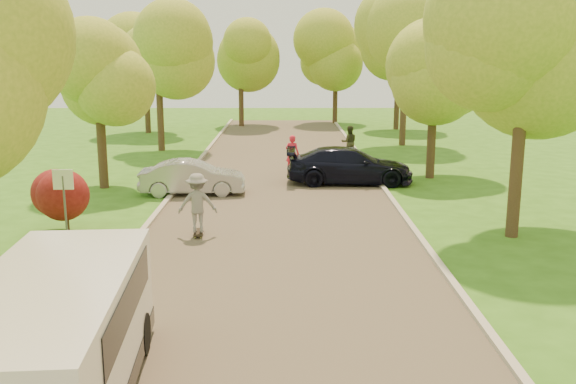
{
  "coord_description": "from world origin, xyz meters",
  "views": [
    {
      "loc": [
        0.19,
        -12.97,
        5.23
      ],
      "look_at": [
        0.28,
        5.15,
        1.3
      ],
      "focal_mm": 40.0,
      "sensor_mm": 36.0,
      "label": 1
    }
  ],
  "objects_px": {
    "silver_sedan": "(193,177)",
    "person_olive": "(349,142)",
    "person_striped": "(292,154)",
    "skateboarder": "(197,203)",
    "dark_sedan": "(349,166)",
    "longboard": "(198,232)",
    "street_sign": "(64,192)",
    "minivan": "(54,342)"
  },
  "relations": [
    {
      "from": "longboard",
      "to": "person_olive",
      "type": "distance_m",
      "value": 15.27
    },
    {
      "from": "silver_sedan",
      "to": "dark_sedan",
      "type": "height_order",
      "value": "dark_sedan"
    },
    {
      "from": "skateboarder",
      "to": "person_olive",
      "type": "bearing_deg",
      "value": -117.34
    },
    {
      "from": "minivan",
      "to": "person_striped",
      "type": "height_order",
      "value": "minivan"
    },
    {
      "from": "silver_sedan",
      "to": "street_sign",
      "type": "bearing_deg",
      "value": 156.57
    },
    {
      "from": "dark_sedan",
      "to": "longboard",
      "type": "bearing_deg",
      "value": 147.47
    },
    {
      "from": "minivan",
      "to": "dark_sedan",
      "type": "xyz_separation_m",
      "value": [
        6.02,
        17.05,
        -0.34
      ]
    },
    {
      "from": "longboard",
      "to": "person_striped",
      "type": "xyz_separation_m",
      "value": [
        2.87,
        10.07,
        0.75
      ]
    },
    {
      "from": "skateboarder",
      "to": "person_striped",
      "type": "bearing_deg",
      "value": -110.93
    },
    {
      "from": "person_olive",
      "to": "person_striped",
      "type": "bearing_deg",
      "value": 51.77
    },
    {
      "from": "skateboarder",
      "to": "person_striped",
      "type": "relative_size",
      "value": 1.03
    },
    {
      "from": "street_sign",
      "to": "silver_sedan",
      "type": "relative_size",
      "value": 0.55
    },
    {
      "from": "street_sign",
      "to": "person_striped",
      "type": "distance_m",
      "value": 12.87
    },
    {
      "from": "dark_sedan",
      "to": "silver_sedan",
      "type": "bearing_deg",
      "value": 109.88
    },
    {
      "from": "minivan",
      "to": "dark_sedan",
      "type": "height_order",
      "value": "minivan"
    },
    {
      "from": "street_sign",
      "to": "dark_sedan",
      "type": "xyz_separation_m",
      "value": [
        8.62,
        8.8,
        -0.82
      ]
    },
    {
      "from": "minivan",
      "to": "person_striped",
      "type": "distance_m",
      "value": 19.79
    },
    {
      "from": "street_sign",
      "to": "skateboarder",
      "type": "height_order",
      "value": "street_sign"
    },
    {
      "from": "silver_sedan",
      "to": "person_olive",
      "type": "height_order",
      "value": "person_olive"
    },
    {
      "from": "skateboarder",
      "to": "minivan",
      "type": "bearing_deg",
      "value": 79.78
    },
    {
      "from": "dark_sedan",
      "to": "person_striped",
      "type": "relative_size",
      "value": 3.03
    },
    {
      "from": "silver_sedan",
      "to": "skateboarder",
      "type": "relative_size",
      "value": 2.27
    },
    {
      "from": "street_sign",
      "to": "skateboarder",
      "type": "bearing_deg",
      "value": 18.0
    },
    {
      "from": "minivan",
      "to": "longboard",
      "type": "distance_m",
      "value": 9.46
    },
    {
      "from": "silver_sedan",
      "to": "dark_sedan",
      "type": "distance_m",
      "value": 6.45
    },
    {
      "from": "street_sign",
      "to": "minivan",
      "type": "bearing_deg",
      "value": -72.53
    },
    {
      "from": "street_sign",
      "to": "silver_sedan",
      "type": "distance_m",
      "value": 7.26
    },
    {
      "from": "silver_sedan",
      "to": "person_olive",
      "type": "distance_m",
      "value": 10.83
    },
    {
      "from": "street_sign",
      "to": "skateboarder",
      "type": "relative_size",
      "value": 1.25
    },
    {
      "from": "person_striped",
      "to": "person_olive",
      "type": "height_order",
      "value": "person_striped"
    },
    {
      "from": "longboard",
      "to": "person_olive",
      "type": "relative_size",
      "value": 0.55
    },
    {
      "from": "dark_sedan",
      "to": "person_olive",
      "type": "relative_size",
      "value": 3.1
    },
    {
      "from": "street_sign",
      "to": "silver_sedan",
      "type": "bearing_deg",
      "value": 69.69
    },
    {
      "from": "skateboarder",
      "to": "person_striped",
      "type": "xyz_separation_m",
      "value": [
        2.87,
        10.07,
        -0.14
      ]
    },
    {
      "from": "street_sign",
      "to": "person_striped",
      "type": "height_order",
      "value": "street_sign"
    },
    {
      "from": "minivan",
      "to": "person_striped",
      "type": "relative_size",
      "value": 3.34
    },
    {
      "from": "street_sign",
      "to": "dark_sedan",
      "type": "bearing_deg",
      "value": 45.57
    },
    {
      "from": "minivan",
      "to": "longboard",
      "type": "xyz_separation_m",
      "value": [
        0.85,
        9.37,
        -0.99
      ]
    },
    {
      "from": "minivan",
      "to": "dark_sedan",
      "type": "bearing_deg",
      "value": 66.43
    },
    {
      "from": "dark_sedan",
      "to": "person_olive",
      "type": "height_order",
      "value": "person_olive"
    },
    {
      "from": "silver_sedan",
      "to": "person_striped",
      "type": "bearing_deg",
      "value": -43.84
    },
    {
      "from": "longboard",
      "to": "skateboarder",
      "type": "relative_size",
      "value": 0.52
    }
  ]
}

